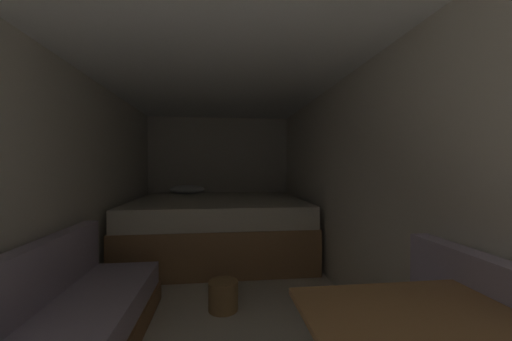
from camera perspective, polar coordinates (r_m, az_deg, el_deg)
ground_plane at (r=2.82m, az=-7.66°, el=-25.46°), size 7.28×7.28×0.00m
wall_back at (r=5.20m, az=-7.28°, el=-1.30°), size 2.54×0.05×2.11m
wall_left at (r=2.84m, az=-33.73°, el=-3.27°), size 0.05×5.28×2.11m
wall_right at (r=2.81m, az=18.63°, el=-3.21°), size 0.05×5.28×2.11m
ceiling_slab at (r=2.68m, az=-7.76°, el=20.07°), size 2.54×5.28×0.05m
bed at (r=4.22m, az=-7.43°, el=-10.84°), size 2.32×2.00×0.94m
wicker_basket at (r=2.76m, az=-6.47°, el=-23.26°), size 0.26×0.26×0.25m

